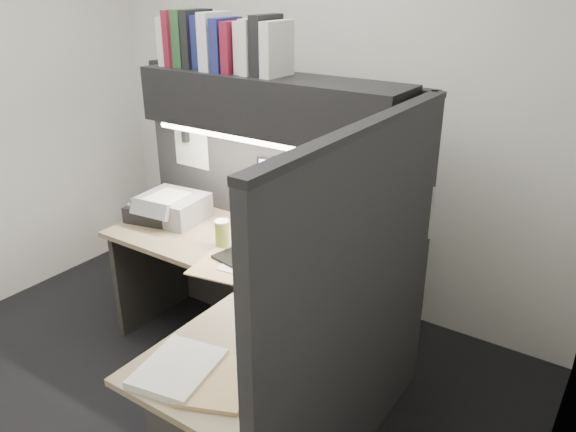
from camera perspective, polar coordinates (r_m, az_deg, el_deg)
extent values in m
plane|color=black|center=(3.26, -11.62, -17.89)|extent=(3.50, 3.50, 0.00)
cube|color=white|center=(3.74, 3.35, 11.20)|extent=(3.50, 0.04, 2.70)
cube|color=white|center=(1.82, 27.07, -4.53)|extent=(0.04, 3.00, 2.70)
cube|color=black|center=(3.42, -1.34, 0.47)|extent=(1.90, 0.06, 1.60)
cube|color=black|center=(2.42, 6.93, -10.08)|extent=(0.06, 1.50, 1.60)
cube|color=#977E60|center=(3.15, -4.18, -3.37)|extent=(1.70, 0.68, 0.03)
cube|color=#977E60|center=(2.35, -5.08, -13.64)|extent=(0.60, 0.85, 0.03)
cube|color=#2F2D2A|center=(3.54, -1.00, -6.89)|extent=(1.61, 0.02, 0.70)
cube|color=#2F2D2A|center=(3.82, -13.58, -5.20)|extent=(0.04, 0.61, 0.70)
cube|color=black|center=(3.02, -1.98, 11.32)|extent=(1.55, 0.34, 0.30)
cylinder|color=white|center=(2.95, -3.54, 7.62)|extent=(1.32, 0.04, 0.04)
cube|color=black|center=(3.16, 1.12, -2.31)|extent=(0.38, 0.29, 0.07)
cube|color=black|center=(3.11, 1.14, -0.53)|extent=(0.06, 0.05, 0.11)
cube|color=black|center=(3.03, 1.12, 3.07)|extent=(0.45, 0.17, 0.31)
cube|color=#6EA5F2|center=(3.01, 0.92, 2.97)|extent=(0.41, 0.13, 0.27)
cube|color=black|center=(2.90, -3.67, -5.25)|extent=(0.51, 0.25, 0.02)
cube|color=navy|center=(2.76, 1.74, -6.96)|extent=(0.26, 0.24, 0.00)
ellipsoid|color=black|center=(2.74, 1.82, -6.69)|extent=(0.09, 0.12, 0.04)
cube|color=beige|center=(2.98, 6.70, -3.83)|extent=(0.25, 0.26, 0.09)
cylinder|color=#AFB347|center=(3.13, -6.69, -1.89)|extent=(0.10, 0.10, 0.15)
cube|color=gray|center=(3.54, -11.64, 0.87)|extent=(0.41, 0.36, 0.15)
cube|color=black|center=(3.57, -13.08, 0.48)|extent=(0.39, 0.35, 0.10)
cube|color=tan|center=(2.90, -4.69, -5.42)|extent=(0.55, 0.41, 0.01)
cube|color=white|center=(2.29, -1.39, -13.34)|extent=(0.29, 0.27, 0.05)
cube|color=white|center=(2.25, -11.08, -14.97)|extent=(0.32, 0.37, 0.03)
cube|color=tan|center=(2.18, -7.17, -16.36)|extent=(0.34, 0.37, 0.02)
cube|color=silver|center=(3.43, -11.55, 17.05)|extent=(0.06, 0.22, 0.26)
cube|color=maroon|center=(3.37, -10.99, 17.33)|extent=(0.05, 0.22, 0.30)
cube|color=#254A29|center=(3.34, -10.03, 17.38)|extent=(0.07, 0.22, 0.31)
cube|color=black|center=(3.28, -9.18, 17.34)|extent=(0.05, 0.22, 0.31)
cube|color=navy|center=(3.25, -8.09, 17.13)|extent=(0.07, 0.22, 0.28)
cube|color=silver|center=(3.18, -7.41, 17.19)|extent=(0.07, 0.22, 0.30)
cube|color=navy|center=(3.13, -6.28, 16.91)|extent=(0.06, 0.22, 0.27)
cube|color=maroon|center=(3.08, -5.23, 16.74)|extent=(0.05, 0.22, 0.26)
cube|color=silver|center=(3.07, -3.93, 16.77)|extent=(0.05, 0.22, 0.26)
cube|color=silver|center=(3.02, -3.34, 16.81)|extent=(0.05, 0.22, 0.28)
cube|color=black|center=(2.98, -2.21, 16.96)|extent=(0.07, 0.22, 0.30)
cube|color=silver|center=(2.93, -1.12, 16.60)|extent=(0.06, 0.22, 0.27)
cube|color=white|center=(2.99, 8.77, 1.93)|extent=(0.21, 0.00, 0.28)
cube|color=white|center=(2.92, 12.63, 0.67)|extent=(0.21, 0.00, 0.28)
cube|color=white|center=(3.67, -9.83, 7.47)|extent=(0.28, 0.00, 0.34)
cube|color=black|center=(2.21, 4.78, -6.66)|extent=(0.00, 0.18, 0.22)
cube|color=white|center=(2.00, -0.38, -12.55)|extent=(0.00, 0.21, 0.28)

